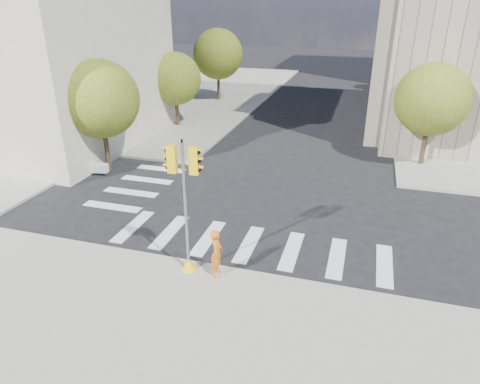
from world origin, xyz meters
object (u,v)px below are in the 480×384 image
photographer (217,253)px  lamp_far (418,56)px  lamp_near (435,80)px  planter_wall (59,166)px  traffic_signal (186,218)px

photographer → lamp_far: bearing=-30.7°
lamp_near → planter_wall: lamp_near is taller
lamp_far → photographer: size_ratio=4.45×
traffic_signal → planter_wall: 13.61m
traffic_signal → photographer: (1.11, 0.00, -1.24)m
lamp_near → traffic_signal: bearing=-117.5°
planter_wall → traffic_signal: bearing=-40.8°
lamp_near → lamp_far: bearing=90.0°
lamp_far → photographer: lamp_far is taller
lamp_far → traffic_signal: 34.08m
traffic_signal → photographer: 1.66m
traffic_signal → lamp_near: bearing=56.5°
lamp_far → planter_wall: 33.13m
lamp_far → traffic_signal: bearing=-106.5°
photographer → lamp_near: bearing=-40.7°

